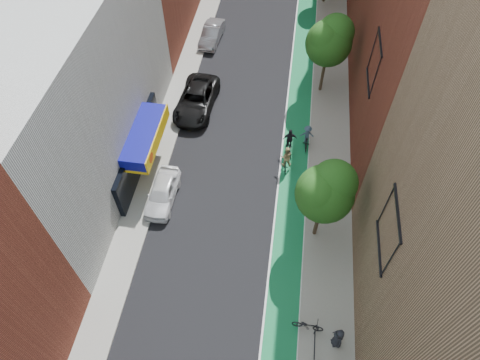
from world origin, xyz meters
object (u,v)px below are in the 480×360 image
at_px(cyclist_lane_far, 307,138).
at_px(pedestrian, 338,338).
at_px(cyclist_lane_near, 286,160).
at_px(parked_car_black, 196,100).
at_px(parked_car_white, 162,192).
at_px(cyclist_lane_mid, 289,144).
at_px(parked_car_silver, 212,34).

bearing_deg(cyclist_lane_far, pedestrian, 96.52).
bearing_deg(cyclist_lane_near, parked_car_black, -41.90).
height_order(parked_car_white, parked_car_black, parked_car_black).
bearing_deg(cyclist_lane_far, parked_car_white, 31.55).
distance_m(parked_car_black, cyclist_lane_mid, 8.46).
distance_m(parked_car_black, pedestrian, 20.55).
bearing_deg(cyclist_lane_far, cyclist_lane_near, 57.97).
xyz_separation_m(parked_car_white, cyclist_lane_near, (7.93, 3.86, 0.18)).
relative_size(parked_car_black, parked_car_silver, 1.35).
xyz_separation_m(cyclist_lane_near, cyclist_lane_mid, (0.14, 1.69, -0.14)).
distance_m(parked_car_white, cyclist_lane_far, 11.22).
height_order(cyclist_lane_mid, cyclist_lane_far, cyclist_lane_mid).
relative_size(parked_car_white, cyclist_lane_far, 2.25).
bearing_deg(cyclist_lane_near, parked_car_white, 19.53).
height_order(cyclist_lane_mid, pedestrian, cyclist_lane_mid).
xyz_separation_m(cyclist_lane_far, pedestrian, (2.26, -14.35, 0.17)).
relative_size(parked_car_white, cyclist_lane_mid, 2.05).
bearing_deg(parked_car_white, parked_car_silver, 91.10).
xyz_separation_m(parked_car_silver, pedestrian, (11.56, -26.49, 0.26)).
bearing_deg(cyclist_lane_mid, parked_car_white, 24.05).
bearing_deg(parked_car_silver, cyclist_lane_near, -56.69).
relative_size(parked_car_black, cyclist_lane_far, 3.14).
bearing_deg(cyclist_lane_near, cyclist_lane_far, -126.01).
bearing_deg(cyclist_lane_far, cyclist_lane_mid, 27.94).
distance_m(parked_car_silver, cyclist_lane_mid, 15.18).
bearing_deg(parked_car_black, pedestrian, -54.25).
height_order(parked_car_black, cyclist_lane_near, cyclist_lane_near).
relative_size(parked_car_black, pedestrian, 3.56).
height_order(parked_car_white, pedestrian, pedestrian).
bearing_deg(cyclist_lane_far, parked_car_black, -20.72).
distance_m(parked_car_white, parked_car_silver, 18.41).
xyz_separation_m(parked_car_white, cyclist_lane_far, (9.30, 6.27, 0.09)).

